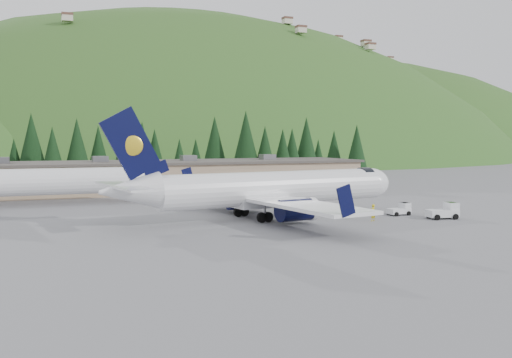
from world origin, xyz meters
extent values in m
plane|color=slate|center=(0.00, 0.00, 0.00)|extent=(600.00, 600.00, 0.00)
cylinder|color=white|center=(0.00, 0.00, 3.39)|extent=(28.16, 7.61, 3.75)
ellipsoid|color=white|center=(13.82, 1.95, 3.39)|extent=(5.35, 4.39, 3.75)
cylinder|color=black|center=(12.83, 1.81, 3.84)|extent=(1.81, 3.26, 3.09)
cone|color=white|center=(-16.78, -2.37, 3.79)|extent=(6.45, 4.55, 3.75)
cube|color=white|center=(-0.99, -0.14, 1.81)|extent=(8.34, 4.27, 1.00)
cube|color=white|center=(-1.97, -0.28, 2.39)|extent=(10.17, 34.33, 0.35)
cube|color=black|center=(-5.82, 16.29, 3.69)|extent=(2.02, 0.43, 2.87)
cube|color=black|center=(-1.09, -17.27, 3.69)|extent=(2.02, 0.43, 2.87)
cylinder|color=black|center=(-1.80, 5.59, 1.55)|extent=(4.47, 2.86, 2.29)
cylinder|color=white|center=(0.08, 5.85, 1.55)|extent=(0.93, 2.49, 2.43)
cube|color=white|center=(-1.80, 5.59, 2.09)|extent=(2.21, 0.55, 0.90)
cylinder|color=black|center=(-0.18, -5.86, 1.55)|extent=(4.47, 2.86, 2.29)
cylinder|color=white|center=(1.70, -5.60, 1.55)|extent=(0.93, 2.49, 2.43)
cube|color=white|center=(-0.18, -5.86, 2.09)|extent=(2.21, 0.55, 0.90)
cube|color=black|center=(-16.58, -2.34, 8.45)|extent=(6.15, 1.16, 7.32)
ellipsoid|color=gold|center=(-16.42, -2.12, 8.25)|extent=(1.98, 0.45, 1.97)
ellipsoid|color=gold|center=(-16.36, -2.51, 8.25)|extent=(1.98, 0.45, 1.97)
cube|color=black|center=(-14.02, -1.98, 5.86)|extent=(2.76, 0.63, 1.98)
cube|color=white|center=(-17.28, -2.44, 4.29)|extent=(4.31, 12.70, 0.22)
cylinder|color=slate|center=(10.86, 1.53, 0.90)|extent=(0.23, 0.23, 1.79)
cylinder|color=black|center=(10.86, 1.53, 0.38)|extent=(0.79, 0.38, 0.76)
cylinder|color=slate|center=(-3.34, 2.25, 1.00)|extent=(0.27, 0.27, 1.99)
cylinder|color=black|center=(-2.94, 2.30, 0.55)|extent=(1.13, 0.50, 1.10)
cylinder|color=black|center=(-3.73, 2.19, 0.55)|extent=(1.13, 0.50, 1.10)
cylinder|color=slate|center=(-2.59, -3.08, 1.00)|extent=(0.27, 0.27, 1.99)
cylinder|color=black|center=(-2.19, -3.03, 0.55)|extent=(1.13, 0.50, 1.10)
cylinder|color=black|center=(-2.98, -3.14, 0.55)|extent=(1.13, 0.50, 1.10)
cylinder|color=white|center=(-22.00, 22.00, 3.20)|extent=(22.00, 3.60, 3.60)
cube|color=silver|center=(14.22, -3.50, 0.49)|extent=(2.79, 1.54, 0.63)
cube|color=silver|center=(15.12, -3.44, 1.03)|extent=(0.99, 1.32, 0.81)
cube|color=black|center=(15.12, -3.44, 1.39)|extent=(0.89, 1.22, 0.09)
cylinder|color=black|center=(15.07, -2.72, 0.25)|extent=(0.52, 0.23, 0.50)
cylinder|color=black|center=(15.17, -4.15, 0.25)|extent=(0.52, 0.23, 0.50)
cylinder|color=black|center=(13.28, -2.85, 0.25)|extent=(0.52, 0.23, 0.50)
cylinder|color=black|center=(13.38, -4.28, 0.25)|extent=(0.52, 0.23, 0.50)
cube|color=silver|center=(16.88, -7.85, 0.63)|extent=(3.62, 2.17, 0.80)
cube|color=silver|center=(18.01, -8.01, 1.31)|extent=(1.35, 1.74, 1.02)
cube|color=black|center=(18.01, -8.01, 1.76)|extent=(1.22, 1.61, 0.11)
cylinder|color=black|center=(18.14, -7.11, 0.32)|extent=(0.67, 0.34, 0.64)
cylinder|color=black|center=(17.88, -8.91, 0.32)|extent=(0.67, 0.34, 0.64)
cylinder|color=black|center=(15.88, -6.79, 0.32)|extent=(0.67, 0.34, 0.64)
cylinder|color=black|center=(15.63, -8.60, 0.32)|extent=(0.67, 0.34, 0.64)
cube|color=gray|center=(-5.00, 38.00, 2.40)|extent=(70.00, 16.00, 4.80)
cube|color=#47423D|center=(-5.00, 38.00, 4.95)|extent=(71.00, 17.00, 0.40)
cube|color=slate|center=(-30.00, 38.00, 5.60)|extent=(2.50, 2.50, 1.00)
cube|color=slate|center=(-15.00, 38.00, 5.60)|extent=(2.50, 2.50, 1.00)
cube|color=slate|center=(0.00, 38.00, 5.60)|extent=(2.50, 2.50, 1.00)
cube|color=slate|center=(15.00, 38.00, 5.60)|extent=(2.50, 2.50, 1.00)
imported|color=yellow|center=(8.69, -6.50, 0.92)|extent=(0.78, 0.64, 1.84)
cone|color=black|center=(-28.73, 67.82, 5.18)|extent=(3.80, 3.80, 7.78)
cone|color=black|center=(-25.32, 66.64, 8.15)|extent=(5.98, 5.98, 12.23)
cone|color=black|center=(-21.59, 58.97, 6.49)|extent=(4.76, 4.76, 9.74)
cone|color=black|center=(-16.94, 59.75, 7.49)|extent=(5.49, 5.49, 11.23)
cone|color=black|center=(-12.35, 64.06, 6.73)|extent=(4.94, 4.94, 10.10)
cone|color=black|center=(-7.33, 61.67, 6.99)|extent=(5.13, 5.13, 10.48)
cone|color=black|center=(-2.91, 65.69, 7.29)|extent=(5.34, 5.34, 10.93)
cone|color=black|center=(0.27, 67.93, 6.40)|extent=(4.69, 4.69, 9.60)
cone|color=black|center=(3.70, 59.04, 5.14)|extent=(3.77, 3.77, 7.71)
cone|color=black|center=(9.61, 67.46, 5.16)|extent=(3.78, 3.78, 7.74)
cone|color=black|center=(12.05, 60.76, 7.96)|extent=(5.84, 5.84, 11.94)
cone|color=black|center=(17.56, 56.00, 8.59)|extent=(6.30, 6.30, 12.89)
cone|color=black|center=(21.44, 54.63, 6.72)|extent=(4.93, 4.93, 10.08)
cone|color=black|center=(25.87, 55.11, 6.39)|extent=(4.68, 4.68, 9.58)
cone|color=black|center=(29.70, 58.40, 6.51)|extent=(4.78, 4.78, 9.77)
cone|color=black|center=(33.81, 59.43, 7.99)|extent=(5.86, 5.86, 11.98)
cone|color=black|center=(38.23, 61.89, 5.07)|extent=(3.72, 3.72, 7.60)
cone|color=black|center=(43.18, 63.09, 6.31)|extent=(4.63, 4.63, 9.46)
cone|color=black|center=(46.33, 57.83, 7.05)|extent=(5.17, 5.17, 10.57)
ellipsoid|color=#39531F|center=(40.00, 200.00, -85.00)|extent=(420.00, 300.00, 300.00)
ellipsoid|color=#39531F|center=(160.00, 240.00, -85.00)|extent=(392.00, 280.00, 280.00)
camera|label=1|loc=(-25.83, -58.89, 8.88)|focal=40.00mm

